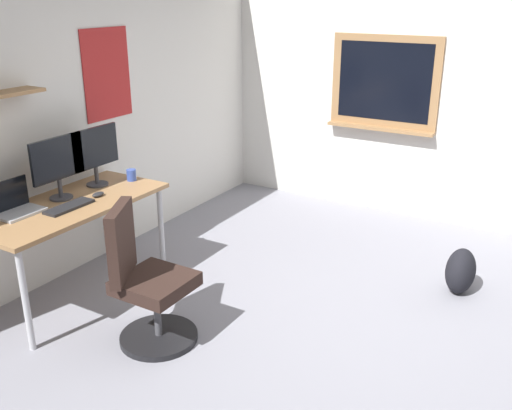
# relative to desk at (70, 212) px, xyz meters

# --- Properties ---
(ground_plane) EXTENTS (5.20, 5.20, 0.00)m
(ground_plane) POSITION_rel_desk_xyz_m (0.57, -2.03, -0.68)
(ground_plane) COLOR gray
(ground_plane) RESTS_ON ground
(wall_back) EXTENTS (5.00, 0.30, 2.60)m
(wall_back) POSITION_rel_desk_xyz_m (0.56, 0.42, 0.62)
(wall_back) COLOR silver
(wall_back) RESTS_ON ground
(wall_right) EXTENTS (0.22, 5.00, 2.60)m
(wall_right) POSITION_rel_desk_xyz_m (3.01, -2.01, 0.62)
(wall_right) COLOR silver
(wall_right) RESTS_ON ground
(desk) EXTENTS (1.46, 0.68, 0.75)m
(desk) POSITION_rel_desk_xyz_m (0.00, 0.00, 0.00)
(desk) COLOR #997047
(desk) RESTS_ON ground
(office_chair) EXTENTS (0.55, 0.56, 0.95)m
(office_chair) POSITION_rel_desk_xyz_m (-0.19, -0.86, -0.27)
(office_chair) COLOR black
(office_chair) RESTS_ON ground
(laptop) EXTENTS (0.31, 0.21, 0.23)m
(laptop) POSITION_rel_desk_xyz_m (-0.33, 0.16, 0.13)
(laptop) COLOR #ADAFB5
(laptop) RESTS_ON desk
(monitor_primary) EXTENTS (0.46, 0.17, 0.46)m
(monitor_primary) POSITION_rel_desk_xyz_m (0.04, 0.11, 0.34)
(monitor_primary) COLOR #38383D
(monitor_primary) RESTS_ON desk
(monitor_secondary) EXTENTS (0.46, 0.17, 0.46)m
(monitor_secondary) POSITION_rel_desk_xyz_m (0.40, 0.11, 0.34)
(monitor_secondary) COLOR #38383D
(monitor_secondary) RESTS_ON desk
(keyboard) EXTENTS (0.37, 0.13, 0.02)m
(keyboard) POSITION_rel_desk_xyz_m (-0.07, -0.08, 0.08)
(keyboard) COLOR black
(keyboard) RESTS_ON desk
(computer_mouse) EXTENTS (0.10, 0.06, 0.03)m
(computer_mouse) POSITION_rel_desk_xyz_m (0.21, -0.08, 0.09)
(computer_mouse) COLOR #262628
(computer_mouse) RESTS_ON desk
(coffee_mug) EXTENTS (0.08, 0.08, 0.09)m
(coffee_mug) POSITION_rel_desk_xyz_m (0.63, -0.03, 0.12)
(coffee_mug) COLOR #334CA5
(coffee_mug) RESTS_ON desk
(backpack) EXTENTS (0.32, 0.22, 0.36)m
(backpack) POSITION_rel_desk_xyz_m (1.54, -2.50, -0.50)
(backpack) COLOR black
(backpack) RESTS_ON ground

